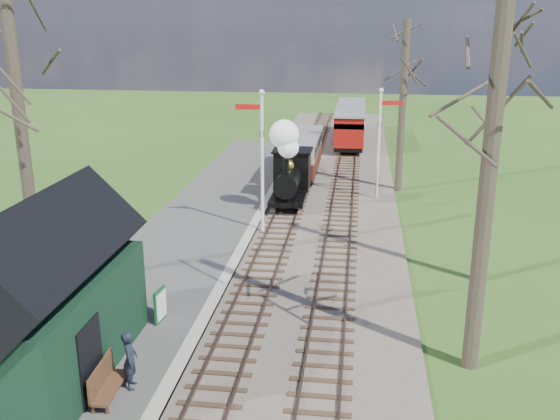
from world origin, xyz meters
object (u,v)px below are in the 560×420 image
at_px(sign_board, 160,305).
at_px(semaphore_near, 261,152).
at_px(semaphore_far, 381,136).
at_px(red_carriage_b, 351,117).
at_px(coach, 301,153).
at_px(bench, 105,381).
at_px(red_carriage_a, 350,129).
at_px(station_shed, 46,299).
at_px(person, 130,360).
at_px(locomotive, 289,168).

bearing_deg(sign_board, semaphore_near, 79.39).
height_order(semaphore_far, red_carriage_b, semaphore_far).
xyz_separation_m(coach, bench, (-2.53, -23.05, -0.87)).
relative_size(red_carriage_a, red_carriage_b, 1.00).
relative_size(station_shed, semaphore_near, 1.01).
relative_size(coach, sign_board, 6.79).
distance_m(red_carriage_a, sign_board, 27.83).
xyz_separation_m(semaphore_near, person, (-1.28, -12.41, -2.67)).
bearing_deg(bench, semaphore_near, 82.23).
relative_size(semaphore_near, sign_board, 6.02).
xyz_separation_m(station_shed, coach, (4.30, 22.16, -0.78)).
bearing_deg(person, locomotive, -19.43).
distance_m(red_carriage_b, person, 36.68).
xyz_separation_m(locomotive, red_carriage_b, (2.61, 19.88, -0.49)).
distance_m(semaphore_far, locomotive, 4.96).
height_order(semaphore_near, coach, semaphore_near).
xyz_separation_m(station_shed, bench, (1.77, -0.89, -1.65)).
xyz_separation_m(bench, person, (0.47, 0.49, 0.33)).
relative_size(red_carriage_b, person, 3.50).
bearing_deg(red_carriage_b, red_carriage_a, -90.00).
xyz_separation_m(locomotive, person, (-2.04, -16.50, -1.08)).
height_order(locomotive, red_carriage_a, locomotive).
bearing_deg(bench, locomotive, 81.57).
xyz_separation_m(red_carriage_b, bench, (-5.13, -36.87, -0.92)).
xyz_separation_m(semaphore_far, person, (-6.43, -18.41, -2.40)).
distance_m(station_shed, red_carriage_a, 31.26).
height_order(semaphore_near, semaphore_far, semaphore_near).
xyz_separation_m(semaphore_near, semaphore_far, (5.14, 6.00, -0.27)).
xyz_separation_m(red_carriage_a, sign_board, (-5.03, -27.36, -0.82)).
height_order(station_shed, bench, station_shed).
distance_m(sign_board, person, 3.55).
relative_size(station_shed, person, 4.20).
distance_m(locomotive, coach, 6.09).
height_order(station_shed, semaphore_far, semaphore_far).
bearing_deg(red_carriage_b, semaphore_far, -84.36).
bearing_deg(person, sign_board, -6.24).
distance_m(locomotive, red_carriage_a, 14.62).
bearing_deg(red_carriage_a, semaphore_far, -81.91).
bearing_deg(red_carriage_a, station_shed, -102.75).
bearing_deg(red_carriage_a, bench, -99.28).
bearing_deg(station_shed, locomotive, 75.09).
distance_m(red_carriage_a, bench, 31.80).
xyz_separation_m(coach, red_carriage_b, (2.60, 13.82, 0.05)).
distance_m(semaphore_far, bench, 20.30).
bearing_deg(sign_board, red_carriage_b, 81.29).
relative_size(red_carriage_a, sign_board, 5.09).
relative_size(semaphore_far, red_carriage_b, 1.09).
xyz_separation_m(semaphore_near, red_carriage_a, (3.37, 18.48, -2.09)).
relative_size(semaphore_far, red_carriage_a, 1.09).
xyz_separation_m(semaphore_far, coach, (-4.37, 4.16, -1.86)).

